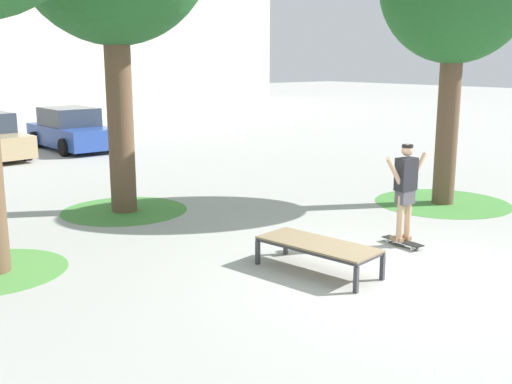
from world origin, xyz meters
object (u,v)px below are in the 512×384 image
(skateboard, at_px, (403,242))
(car_blue, at_px, (71,130))
(skater, at_px, (405,186))
(skate_box, at_px, (318,246))

(skateboard, relative_size, car_blue, 0.19)
(skater, distance_m, car_blue, 14.95)
(skateboard, xyz_separation_m, car_blue, (0.25, 14.94, 0.61))
(skate_box, height_order, car_blue, car_blue)
(skateboard, distance_m, skater, 0.99)
(skater, relative_size, car_blue, 0.40)
(skate_box, distance_m, car_blue, 15.15)
(skater, bearing_deg, skate_box, -179.32)
(skateboard, distance_m, car_blue, 14.96)
(skate_box, xyz_separation_m, skateboard, (2.10, 0.02, -0.34))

